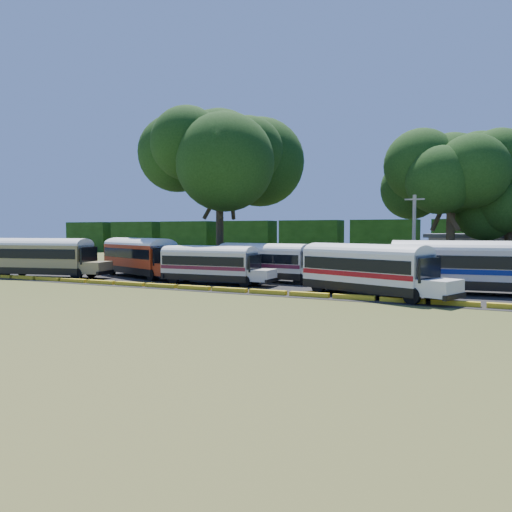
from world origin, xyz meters
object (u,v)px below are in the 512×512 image
at_px(bus_beige, 45,255).
at_px(bus_red, 140,255).
at_px(tree_west, 220,155).
at_px(bus_cream_west, 211,262).
at_px(bus_white_red, 368,267).

xyz_separation_m(bus_beige, bus_red, (7.58, 4.29, 0.01)).
bearing_deg(bus_red, tree_west, 93.60).
xyz_separation_m(bus_beige, bus_cream_west, (16.64, 1.98, -0.32)).
bearing_deg(bus_beige, bus_red, 17.73).
height_order(bus_red, bus_cream_west, bus_red).
distance_m(bus_cream_west, tree_west, 16.75).
bearing_deg(tree_west, bus_beige, -128.56).
xyz_separation_m(bus_white_red, tree_west, (-19.11, 13.58, 10.42)).
distance_m(bus_cream_west, bus_white_red, 13.43).
height_order(bus_beige, bus_white_red, bus_beige).
relative_size(bus_red, tree_west, 0.66).
bearing_deg(bus_beige, bus_white_red, -11.81).
relative_size(bus_beige, bus_white_red, 1.05).
height_order(bus_cream_west, bus_white_red, bus_white_red).
bearing_deg(bus_beige, tree_west, 39.68).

